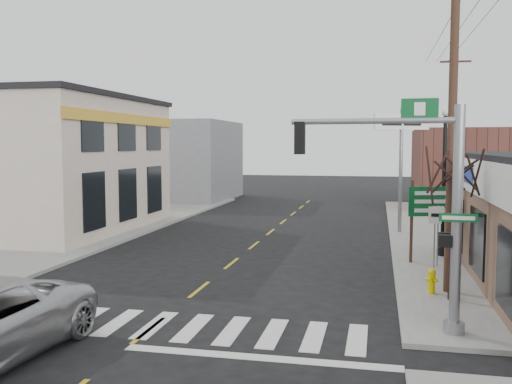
% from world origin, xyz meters
% --- Properties ---
extents(ground, '(140.00, 140.00, 0.00)m').
position_xyz_m(ground, '(0.00, 0.00, 0.00)').
color(ground, black).
rests_on(ground, ground).
extents(sidewalk_right, '(6.00, 38.00, 0.13)m').
position_xyz_m(sidewalk_right, '(9.00, 13.00, 0.07)').
color(sidewalk_right, gray).
rests_on(sidewalk_right, ground).
extents(sidewalk_left, '(6.00, 38.00, 0.13)m').
position_xyz_m(sidewalk_left, '(-9.00, 13.00, 0.07)').
color(sidewalk_left, gray).
rests_on(sidewalk_left, ground).
extents(center_line, '(0.12, 56.00, 0.01)m').
position_xyz_m(center_line, '(0.00, 8.00, 0.01)').
color(center_line, gold).
rests_on(center_line, ground).
extents(crosswalk, '(11.00, 2.20, 0.01)m').
position_xyz_m(crosswalk, '(0.00, 0.40, 0.01)').
color(crosswalk, silver).
rests_on(crosswalk, ground).
extents(left_building, '(12.00, 12.00, 6.80)m').
position_xyz_m(left_building, '(-13.00, 14.00, 3.40)').
color(left_building, beige).
rests_on(left_building, ground).
extents(bldg_distant_right, '(8.00, 10.00, 5.60)m').
position_xyz_m(bldg_distant_right, '(12.00, 30.00, 2.80)').
color(bldg_distant_right, brown).
rests_on(bldg_distant_right, ground).
extents(bldg_distant_left, '(9.00, 10.00, 6.40)m').
position_xyz_m(bldg_distant_left, '(-11.00, 32.00, 3.20)').
color(bldg_distant_left, slate).
rests_on(bldg_distant_left, ground).
extents(traffic_signal_pole, '(4.30, 0.36, 5.45)m').
position_xyz_m(traffic_signal_pole, '(6.55, 0.97, 3.39)').
color(traffic_signal_pole, gray).
rests_on(traffic_signal_pole, sidewalk_right).
extents(guide_sign, '(1.76, 0.14, 3.08)m').
position_xyz_m(guide_sign, '(7.36, 9.00, 2.10)').
color(guide_sign, '#482E21').
rests_on(guide_sign, sidewalk_right).
extents(fire_hydrant, '(0.23, 0.23, 0.74)m').
position_xyz_m(fire_hydrant, '(7.01, 4.54, 0.53)').
color(fire_hydrant, '#DDC500').
rests_on(fire_hydrant, sidewalk_right).
extents(ped_crossing_sign, '(1.09, 0.08, 2.80)m').
position_xyz_m(ped_crossing_sign, '(8.13, 9.39, 2.04)').
color(ped_crossing_sign, gray).
rests_on(ped_crossing_sign, sidewalk_right).
extents(lamp_post, '(0.75, 0.59, 5.77)m').
position_xyz_m(lamp_post, '(7.99, 10.63, 3.48)').
color(lamp_post, black).
rests_on(lamp_post, sidewalk_right).
extents(dance_center_sign, '(2.91, 0.18, 6.17)m').
position_xyz_m(dance_center_sign, '(6.50, 16.62, 4.83)').
color(dance_center_sign, gray).
rests_on(dance_center_sign, sidewalk_right).
extents(bare_tree, '(2.52, 2.52, 5.04)m').
position_xyz_m(bare_tree, '(7.50, 3.98, 4.09)').
color(bare_tree, black).
rests_on(bare_tree, sidewalk_right).
extents(utility_pole_near, '(1.71, 0.26, 9.81)m').
position_xyz_m(utility_pole_near, '(7.50, 4.89, 5.16)').
color(utility_pole_near, '#423022').
rests_on(utility_pole_near, sidewalk_right).
extents(utility_pole_far, '(1.67, 0.25, 9.61)m').
position_xyz_m(utility_pole_far, '(9.50, 21.03, 5.06)').
color(utility_pole_far, '#3E261C').
rests_on(utility_pole_far, sidewalk_right).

